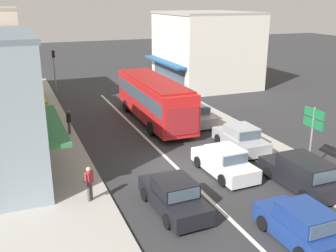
{
  "coord_description": "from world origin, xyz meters",
  "views": [
    {
      "loc": [
        -7.82,
        -18.47,
        8.77
      ],
      "look_at": [
        0.95,
        3.28,
        1.2
      ],
      "focal_mm": 42.0,
      "sensor_mm": 36.0,
      "label": 1
    }
  ],
  "objects_px": {
    "city_bus": "(154,97)",
    "sedan_queue_gap_filler": "(224,162)",
    "sedan_adjacent_lane_lead": "(174,196)",
    "parked_sedan_kerb_third": "(195,115)",
    "pedestrian_browsing_midblock": "(69,120)",
    "pedestrian_with_handbag_near": "(89,182)",
    "traffic_light_downstreet": "(54,65)",
    "parked_wagon_kerb_front": "(302,174)",
    "directional_road_sign": "(313,124)",
    "parked_sedan_kerb_second": "(241,138)",
    "parked_sedan_kerb_rear": "(171,98)",
    "hatchback_queue_far_back": "(301,226)"
  },
  "relations": [
    {
      "from": "city_bus",
      "to": "sedan_queue_gap_filler",
      "type": "bearing_deg",
      "value": -88.69
    },
    {
      "from": "sedan_adjacent_lane_lead",
      "to": "sedan_queue_gap_filler",
      "type": "xyz_separation_m",
      "value": [
        3.9,
        2.47,
        0.0
      ]
    },
    {
      "from": "parked_sedan_kerb_third",
      "to": "pedestrian_browsing_midblock",
      "type": "xyz_separation_m",
      "value": [
        -9.06,
        0.67,
        0.4
      ]
    },
    {
      "from": "city_bus",
      "to": "pedestrian_with_handbag_near",
      "type": "xyz_separation_m",
      "value": [
        -6.94,
        -10.69,
        -0.81
      ]
    },
    {
      "from": "traffic_light_downstreet",
      "to": "pedestrian_with_handbag_near",
      "type": "relative_size",
      "value": 2.58
    },
    {
      "from": "parked_wagon_kerb_front",
      "to": "directional_road_sign",
      "type": "relative_size",
      "value": 1.25
    },
    {
      "from": "parked_sedan_kerb_second",
      "to": "traffic_light_downstreet",
      "type": "relative_size",
      "value": 1.0
    },
    {
      "from": "sedan_adjacent_lane_lead",
      "to": "pedestrian_browsing_midblock",
      "type": "distance_m",
      "value": 12.04
    },
    {
      "from": "directional_road_sign",
      "to": "pedestrian_browsing_midblock",
      "type": "height_order",
      "value": "directional_road_sign"
    },
    {
      "from": "sedan_adjacent_lane_lead",
      "to": "parked_sedan_kerb_rear",
      "type": "relative_size",
      "value": 1.01
    },
    {
      "from": "parked_sedan_kerb_second",
      "to": "parked_sedan_kerb_rear",
      "type": "height_order",
      "value": "same"
    },
    {
      "from": "sedan_adjacent_lane_lead",
      "to": "parked_wagon_kerb_front",
      "type": "xyz_separation_m",
      "value": [
        6.57,
        -0.37,
        0.08
      ]
    },
    {
      "from": "directional_road_sign",
      "to": "traffic_light_downstreet",
      "type": "bearing_deg",
      "value": 113.0
    },
    {
      "from": "sedan_adjacent_lane_lead",
      "to": "sedan_queue_gap_filler",
      "type": "height_order",
      "value": "same"
    },
    {
      "from": "parked_wagon_kerb_front",
      "to": "pedestrian_browsing_midblock",
      "type": "relative_size",
      "value": 2.77
    },
    {
      "from": "parked_sedan_kerb_second",
      "to": "pedestrian_browsing_midblock",
      "type": "height_order",
      "value": "pedestrian_browsing_midblock"
    },
    {
      "from": "hatchback_queue_far_back",
      "to": "parked_sedan_kerb_second",
      "type": "distance_m",
      "value": 9.83
    },
    {
      "from": "sedan_adjacent_lane_lead",
      "to": "hatchback_queue_far_back",
      "type": "xyz_separation_m",
      "value": [
        3.48,
        -4.0,
        0.05
      ]
    },
    {
      "from": "parked_sedan_kerb_second",
      "to": "parked_sedan_kerb_third",
      "type": "xyz_separation_m",
      "value": [
        -0.32,
        5.75,
        0.0
      ]
    },
    {
      "from": "parked_sedan_kerb_third",
      "to": "pedestrian_with_handbag_near",
      "type": "height_order",
      "value": "pedestrian_with_handbag_near"
    },
    {
      "from": "parked_sedan_kerb_second",
      "to": "pedestrian_with_handbag_near",
      "type": "bearing_deg",
      "value": -161.31
    },
    {
      "from": "sedan_adjacent_lane_lead",
      "to": "traffic_light_downstreet",
      "type": "height_order",
      "value": "traffic_light_downstreet"
    },
    {
      "from": "sedan_adjacent_lane_lead",
      "to": "sedan_queue_gap_filler",
      "type": "relative_size",
      "value": 1.0
    },
    {
      "from": "city_bus",
      "to": "sedan_adjacent_lane_lead",
      "type": "distance_m",
      "value": 13.2
    },
    {
      "from": "parked_wagon_kerb_front",
      "to": "city_bus",
      "type": "bearing_deg",
      "value": 102.6
    },
    {
      "from": "sedan_adjacent_lane_lead",
      "to": "city_bus",
      "type": "bearing_deg",
      "value": 73.79
    },
    {
      "from": "parked_sedan_kerb_third",
      "to": "directional_road_sign",
      "type": "relative_size",
      "value": 1.18
    },
    {
      "from": "pedestrian_browsing_midblock",
      "to": "hatchback_queue_far_back",
      "type": "bearing_deg",
      "value": -68.48
    },
    {
      "from": "parked_sedan_kerb_second",
      "to": "directional_road_sign",
      "type": "bearing_deg",
      "value": -72.52
    },
    {
      "from": "parked_sedan_kerb_third",
      "to": "parked_sedan_kerb_rear",
      "type": "height_order",
      "value": "same"
    },
    {
      "from": "pedestrian_with_handbag_near",
      "to": "pedestrian_browsing_midblock",
      "type": "relative_size",
      "value": 1.0
    },
    {
      "from": "parked_sedan_kerb_third",
      "to": "parked_sedan_kerb_rear",
      "type": "relative_size",
      "value": 1.01
    },
    {
      "from": "sedan_adjacent_lane_lead",
      "to": "parked_sedan_kerb_third",
      "type": "distance_m",
      "value": 12.74
    },
    {
      "from": "parked_sedan_kerb_third",
      "to": "traffic_light_downstreet",
      "type": "xyz_separation_m",
      "value": [
        -8.39,
        13.62,
        2.19
      ]
    },
    {
      "from": "parked_sedan_kerb_rear",
      "to": "parked_sedan_kerb_second",
      "type": "bearing_deg",
      "value": -89.53
    },
    {
      "from": "traffic_light_downstreet",
      "to": "pedestrian_browsing_midblock",
      "type": "distance_m",
      "value": 13.08
    },
    {
      "from": "parked_sedan_kerb_rear",
      "to": "parked_sedan_kerb_third",
      "type": "bearing_deg",
      "value": -92.46
    },
    {
      "from": "hatchback_queue_far_back",
      "to": "pedestrian_browsing_midblock",
      "type": "distance_m",
      "value": 16.9
    },
    {
      "from": "traffic_light_downstreet",
      "to": "pedestrian_with_handbag_near",
      "type": "distance_m",
      "value": 22.83
    },
    {
      "from": "parked_wagon_kerb_front",
      "to": "parked_sedan_kerb_third",
      "type": "relative_size",
      "value": 1.06
    },
    {
      "from": "parked_wagon_kerb_front",
      "to": "pedestrian_with_handbag_near",
      "type": "bearing_deg",
      "value": 166.84
    },
    {
      "from": "pedestrian_browsing_midblock",
      "to": "parked_sedan_kerb_rear",
      "type": "bearing_deg",
      "value": 26.73
    },
    {
      "from": "parked_wagon_kerb_front",
      "to": "parked_sedan_kerb_rear",
      "type": "bearing_deg",
      "value": 90.01
    },
    {
      "from": "directional_road_sign",
      "to": "pedestrian_with_handbag_near",
      "type": "height_order",
      "value": "directional_road_sign"
    },
    {
      "from": "sedan_adjacent_lane_lead",
      "to": "parked_wagon_kerb_front",
      "type": "distance_m",
      "value": 6.58
    },
    {
      "from": "city_bus",
      "to": "parked_sedan_kerb_second",
      "type": "distance_m",
      "value": 8.01
    },
    {
      "from": "hatchback_queue_far_back",
      "to": "parked_sedan_kerb_third",
      "type": "distance_m",
      "value": 15.32
    },
    {
      "from": "sedan_queue_gap_filler",
      "to": "pedestrian_with_handbag_near",
      "type": "height_order",
      "value": "pedestrian_with_handbag_near"
    },
    {
      "from": "parked_sedan_kerb_rear",
      "to": "parked_wagon_kerb_front",
      "type": "bearing_deg",
      "value": -89.99
    },
    {
      "from": "parked_sedan_kerb_second",
      "to": "parked_sedan_kerb_third",
      "type": "height_order",
      "value": "same"
    }
  ]
}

